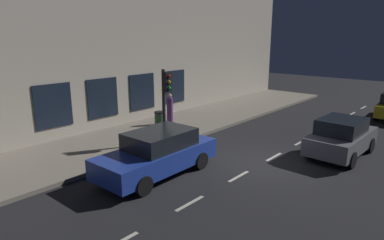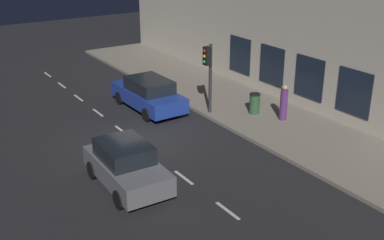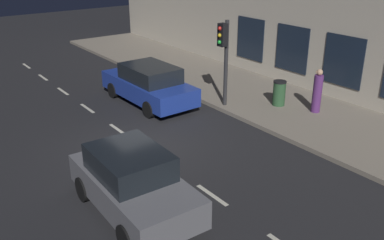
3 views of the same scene
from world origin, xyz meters
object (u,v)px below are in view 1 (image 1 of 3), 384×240
(parked_car_0, at_px, (158,153))
(traffic_light, at_px, (165,94))
(parked_car_1, at_px, (341,137))
(trash_bin, at_px, (159,121))
(pedestrian_0, at_px, (170,110))

(parked_car_0, bearing_deg, traffic_light, -51.07)
(parked_car_1, xyz_separation_m, trash_bin, (7.98, 2.69, -0.14))
(pedestrian_0, distance_m, trash_bin, 1.47)
(parked_car_0, bearing_deg, pedestrian_0, -49.79)
(parked_car_0, xyz_separation_m, pedestrian_0, (4.29, -4.93, 0.13))
(trash_bin, bearing_deg, traffic_light, 144.38)
(parked_car_1, bearing_deg, trash_bin, -159.83)
(traffic_light, xyz_separation_m, parked_car_0, (-1.93, 2.32, -1.58))
(traffic_light, xyz_separation_m, pedestrian_0, (2.36, -2.61, -1.45))
(traffic_light, distance_m, pedestrian_0, 3.81)
(parked_car_1, distance_m, pedestrian_0, 8.67)
(parked_car_0, relative_size, parked_car_1, 1.19)
(parked_car_1, relative_size, trash_bin, 3.94)
(parked_car_1, xyz_separation_m, pedestrian_0, (8.56, 1.36, 0.14))
(traffic_light, bearing_deg, trash_bin, -35.62)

